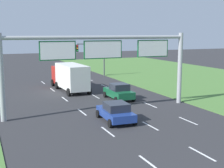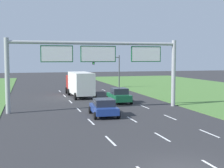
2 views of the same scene
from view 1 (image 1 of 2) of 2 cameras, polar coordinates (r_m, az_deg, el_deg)
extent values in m
cube|color=white|center=(17.58, 6.94, -14.23)|extent=(0.14, 2.40, 0.01)
cube|color=white|center=(22.61, -0.79, -8.69)|extent=(0.14, 2.40, 0.01)
cube|color=white|center=(28.03, -5.50, -5.14)|extent=(0.14, 2.40, 0.01)
cube|color=white|center=(33.65, -8.63, -2.74)|extent=(0.14, 2.40, 0.01)
cube|color=white|center=(39.38, -10.84, -1.03)|extent=(0.14, 2.40, 0.01)
cube|color=white|center=(45.18, -12.50, 0.25)|extent=(0.14, 2.40, 0.01)
cube|color=white|center=(19.46, 16.10, -12.14)|extent=(0.14, 2.40, 0.01)
cube|color=white|center=(24.11, 6.99, -7.60)|extent=(0.14, 2.40, 0.01)
cube|color=white|center=(29.25, 1.07, -4.48)|extent=(0.14, 2.40, 0.01)
cube|color=white|center=(34.67, -3.02, -2.29)|extent=(0.14, 2.40, 0.01)
cube|color=white|center=(40.25, -5.98, -0.68)|extent=(0.14, 2.40, 0.01)
cube|color=white|center=(45.94, -8.21, 0.53)|extent=(0.14, 2.40, 0.01)
cube|color=white|center=(25.98, 13.73, -6.55)|extent=(0.14, 2.40, 0.01)
cube|color=white|center=(30.82, 7.02, -3.83)|extent=(0.14, 2.40, 0.01)
cube|color=white|center=(36.00, 2.22, -1.84)|extent=(0.14, 2.40, 0.01)
cube|color=white|center=(41.41, -1.35, -0.35)|extent=(0.14, 2.40, 0.01)
cube|color=white|center=(46.96, -4.08, 0.79)|extent=(0.14, 2.40, 0.01)
cube|color=navy|center=(25.04, 0.66, -5.42)|extent=(2.18, 4.19, 0.60)
cube|color=#232833|center=(24.73, 0.80, -4.15)|extent=(1.78, 2.05, 0.62)
cylinder|color=black|center=(26.16, -2.57, -5.46)|extent=(0.25, 0.65, 0.64)
cylinder|color=black|center=(26.81, 1.52, -5.08)|extent=(0.25, 0.65, 0.64)
cylinder|color=black|center=(23.43, -0.34, -7.23)|extent=(0.25, 0.65, 0.64)
cylinder|color=black|center=(24.15, 4.16, -6.74)|extent=(0.25, 0.65, 0.64)
cube|color=#145633|center=(33.05, 1.24, -1.66)|extent=(1.93, 4.18, 0.72)
cube|color=#232833|center=(32.75, 1.38, -0.52)|extent=(1.72, 1.73, 0.68)
cylinder|color=black|center=(34.13, -1.29, -1.92)|extent=(0.22, 0.64, 0.64)
cylinder|color=black|center=(34.88, 1.67, -1.68)|extent=(0.22, 0.64, 0.64)
cylinder|color=black|center=(31.37, 0.77, -2.94)|extent=(0.22, 0.64, 0.64)
cylinder|color=black|center=(32.17, 3.93, -2.64)|extent=(0.22, 0.64, 0.64)
cube|color=#B21E19|center=(41.65, -9.17, 1.74)|extent=(2.27, 2.17, 2.20)
cube|color=silver|center=(37.51, -7.35, 1.41)|extent=(2.57, 6.31, 2.81)
cylinder|color=black|center=(41.99, -10.80, 0.24)|extent=(0.31, 0.91, 0.90)
cylinder|color=black|center=(42.60, -7.86, 0.45)|extent=(0.31, 0.91, 0.90)
cylinder|color=black|center=(39.78, -10.08, -0.25)|extent=(0.31, 0.91, 0.90)
cylinder|color=black|center=(40.46, -6.77, 0.00)|extent=(0.31, 0.91, 0.90)
cylinder|color=black|center=(35.01, -7.91, -1.50)|extent=(0.31, 0.91, 0.90)
cylinder|color=black|center=(35.79, -4.21, -1.20)|extent=(0.31, 0.91, 0.90)
cylinder|color=#9EA0A5|center=(25.92, -19.59, 1.04)|extent=(0.44, 0.44, 7.00)
cylinder|color=#9EA0A5|center=(31.72, 12.30, 2.81)|extent=(0.44, 0.44, 7.00)
cylinder|color=#9EA0A5|center=(27.50, -2.05, 8.51)|extent=(16.80, 0.32, 0.32)
cube|color=#0C5B28|center=(26.39, -9.90, 6.04)|extent=(3.07, 0.12, 1.60)
cube|color=white|center=(26.33, -9.86, 6.03)|extent=(2.91, 0.01, 1.44)
cube|color=#0C5B28|center=(27.61, -1.65, 6.32)|extent=(3.56, 0.12, 1.60)
cube|color=white|center=(27.55, -1.60, 6.31)|extent=(3.40, 0.01, 1.44)
cube|color=#0C5B28|center=(29.84, 7.47, 6.47)|extent=(3.23, 0.12, 1.60)
cube|color=white|center=(29.78, 7.53, 6.47)|extent=(3.07, 0.01, 1.44)
cylinder|color=#47494F|center=(50.38, -1.45, 4.60)|extent=(0.20, 0.20, 5.60)
cylinder|color=#47494F|center=(49.44, -3.90, 7.34)|extent=(4.50, 0.14, 0.14)
cube|color=black|center=(48.77, -6.40, 6.51)|extent=(0.32, 0.36, 1.10)
sphere|color=red|center=(48.56, -6.34, 6.93)|extent=(0.22, 0.22, 0.22)
sphere|color=orange|center=(48.58, -6.33, 6.50)|extent=(0.22, 0.22, 0.22)
sphere|color=green|center=(48.60, -6.33, 6.06)|extent=(0.22, 0.22, 0.22)
camera|label=2|loc=(5.86, 118.16, -23.51)|focal=50.00mm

